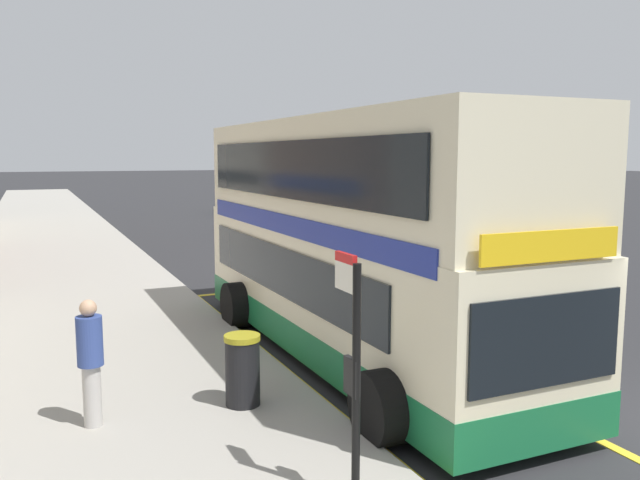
% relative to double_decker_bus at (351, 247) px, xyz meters
% --- Properties ---
extents(ground_plane, '(260.00, 260.00, 0.00)m').
position_rel_double_decker_bus_xyz_m(ground_plane, '(2.46, 27.03, -2.06)').
color(ground_plane, '#28282B').
extents(pavement_near, '(6.00, 76.00, 0.14)m').
position_rel_double_decker_bus_xyz_m(pavement_near, '(-4.54, 27.03, -1.99)').
color(pavement_near, '#A39E93').
rests_on(pavement_near, ground).
extents(double_decker_bus, '(3.26, 10.05, 4.40)m').
position_rel_double_decker_bus_xyz_m(double_decker_bus, '(0.00, 0.00, 0.00)').
color(double_decker_bus, beige).
rests_on(double_decker_bus, ground).
extents(bus_bay_markings, '(2.93, 12.99, 0.01)m').
position_rel_double_decker_bus_xyz_m(bus_bay_markings, '(-0.08, -0.15, -2.06)').
color(bus_bay_markings, yellow).
rests_on(bus_bay_markings, ground).
extents(bus_stop_sign, '(0.09, 0.51, 2.59)m').
position_rel_double_decker_bus_xyz_m(bus_stop_sign, '(-2.41, -4.77, -0.39)').
color(bus_stop_sign, black).
rests_on(bus_stop_sign, pavement_near).
extents(parked_car_teal_kerbside, '(2.09, 4.20, 1.62)m').
position_rel_double_decker_bus_xyz_m(parked_car_teal_kerbside, '(5.52, 18.93, -1.26)').
color(parked_car_teal_kerbside, '#196066').
rests_on(parked_car_teal_kerbside, ground).
extents(parked_car_teal_far, '(2.09, 4.20, 1.62)m').
position_rel_double_decker_bus_xyz_m(parked_car_teal_far, '(7.27, 30.18, -1.26)').
color(parked_car_teal_far, '#196066').
rests_on(parked_car_teal_far, ground).
extents(pedestrian_waiting_near_sign, '(0.34, 0.34, 1.73)m').
position_rel_double_decker_bus_xyz_m(pedestrian_waiting_near_sign, '(-4.77, -1.76, -0.98)').
color(pedestrian_waiting_near_sign, '#B7B2AD').
rests_on(pedestrian_waiting_near_sign, pavement_near).
extents(litter_bin, '(0.53, 0.53, 1.04)m').
position_rel_double_decker_bus_xyz_m(litter_bin, '(-2.71, -1.88, -1.40)').
color(litter_bin, black).
rests_on(litter_bin, pavement_near).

